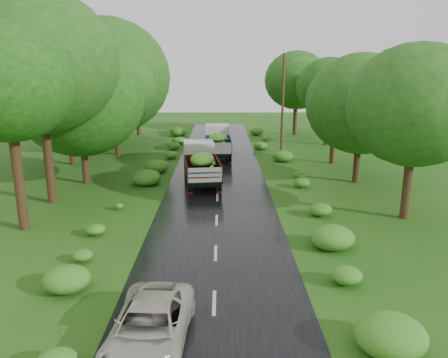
{
  "coord_description": "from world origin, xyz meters",
  "views": [
    {
      "loc": [
        0.25,
        -13.07,
        7.75
      ],
      "look_at": [
        0.39,
        9.91,
        1.7
      ],
      "focal_mm": 35.0,
      "sensor_mm": 36.0,
      "label": 1
    }
  ],
  "objects_px": {
    "car": "(150,327)",
    "utility_pole": "(283,102)",
    "truck_near": "(201,162)",
    "truck_far": "(218,140)"
  },
  "relations": [
    {
      "from": "truck_far",
      "to": "utility_pole",
      "type": "bearing_deg",
      "value": 21.27
    },
    {
      "from": "car",
      "to": "utility_pole",
      "type": "xyz_separation_m",
      "value": [
        7.53,
        28.86,
        3.83
      ]
    },
    {
      "from": "car",
      "to": "utility_pole",
      "type": "height_order",
      "value": "utility_pole"
    },
    {
      "from": "truck_near",
      "to": "utility_pole",
      "type": "height_order",
      "value": "utility_pole"
    },
    {
      "from": "truck_far",
      "to": "utility_pole",
      "type": "height_order",
      "value": "utility_pole"
    },
    {
      "from": "car",
      "to": "utility_pole",
      "type": "distance_m",
      "value": 30.07
    },
    {
      "from": "truck_far",
      "to": "utility_pole",
      "type": "distance_m",
      "value": 7.05
    },
    {
      "from": "car",
      "to": "truck_far",
      "type": "bearing_deg",
      "value": 89.1
    },
    {
      "from": "truck_near",
      "to": "utility_pole",
      "type": "bearing_deg",
      "value": 50.85
    },
    {
      "from": "truck_near",
      "to": "utility_pole",
      "type": "distance_m",
      "value": 13.38
    }
  ]
}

